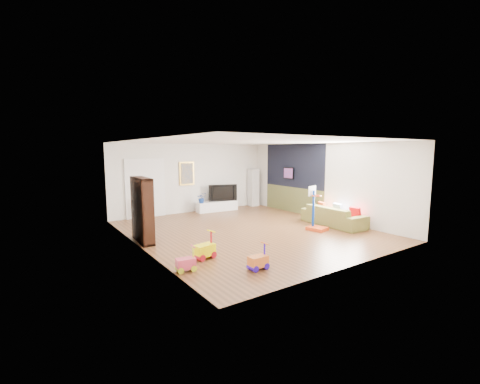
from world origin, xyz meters
TOP-DOWN VIEW (x-y plane):
  - floor at (0.00, 0.00)m, footprint 6.50×7.50m
  - ceiling at (0.00, 0.00)m, footprint 6.50×7.50m
  - wall_back at (0.00, 3.75)m, footprint 6.50×0.00m
  - wall_front at (0.00, -3.75)m, footprint 6.50×0.00m
  - wall_left at (-3.25, 0.00)m, footprint 0.00×7.50m
  - wall_right at (3.25, 0.00)m, footprint 0.00×7.50m
  - navy_accent at (3.23, 1.40)m, footprint 0.01×3.20m
  - olive_wainscot at (3.23, 1.40)m, footprint 0.01×3.20m
  - doorway at (-1.90, 3.71)m, footprint 1.45×0.06m
  - painting_back at (-0.25, 3.71)m, footprint 0.62×0.06m
  - artwork_right at (3.17, 1.60)m, footprint 0.04×0.56m
  - media_console at (0.87, 3.32)m, footprint 1.73×0.54m
  - tall_cabinet at (2.86, 3.51)m, footprint 0.39×0.39m
  - bookshelf at (-3.02, 0.62)m, footprint 0.37×1.20m
  - sofa at (2.73, -1.02)m, footprint 0.93×2.20m
  - basketball_hoop at (1.79, -1.19)m, footprint 0.58×0.66m
  - ride_on_yellow at (-2.31, -1.55)m, footprint 0.51×0.37m
  - ride_on_orange at (-1.73, -2.76)m, footprint 0.41×0.26m
  - ride_on_pink at (-3.00, -2.02)m, footprint 0.40×0.28m
  - child at (-2.07, 3.36)m, footprint 0.35×0.29m
  - tv at (1.15, 3.35)m, footprint 1.16×0.50m
  - vase_plant at (0.16, 3.28)m, footprint 0.45×0.42m
  - pillow_left at (2.97, -1.68)m, footprint 0.10×0.35m
  - pillow_center at (2.96, -1.05)m, footprint 0.23×0.43m
  - pillow_right at (2.92, -0.39)m, footprint 0.19×0.36m

SIDE VIEW (x-z plane):
  - floor at x=0.00m, z-range 0.00..0.00m
  - media_console at x=0.87m, z-range 0.00..0.40m
  - ride_on_pink at x=-3.00m, z-range 0.00..0.51m
  - ride_on_orange at x=-1.73m, z-range 0.00..0.53m
  - ride_on_yellow at x=-2.31m, z-range 0.00..0.61m
  - sofa at x=2.73m, z-range 0.00..0.63m
  - child at x=-2.07m, z-range 0.00..0.81m
  - pillow_left at x=2.97m, z-range 0.32..0.68m
  - pillow_center at x=2.96m, z-range 0.29..0.71m
  - pillow_right at x=2.92m, z-range 0.32..0.68m
  - olive_wainscot at x=3.23m, z-range 0.00..1.00m
  - vase_plant at x=0.16m, z-range 0.40..0.81m
  - basketball_hoop at x=1.79m, z-range 0.00..1.37m
  - tv at x=1.15m, z-range 0.40..1.07m
  - tall_cabinet at x=2.86m, z-range 0.00..1.63m
  - bookshelf at x=-3.02m, z-range 0.00..1.73m
  - doorway at x=-1.90m, z-range 0.00..2.10m
  - wall_back at x=0.00m, z-range 0.00..2.70m
  - wall_front at x=0.00m, z-range 0.00..2.70m
  - wall_left at x=-3.25m, z-range 0.00..2.70m
  - wall_right at x=3.25m, z-range 0.00..2.70m
  - artwork_right at x=3.17m, z-range 1.32..1.78m
  - painting_back at x=-0.25m, z-range 1.09..2.01m
  - navy_accent at x=3.23m, z-range 1.00..2.70m
  - ceiling at x=0.00m, z-range 2.70..2.70m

